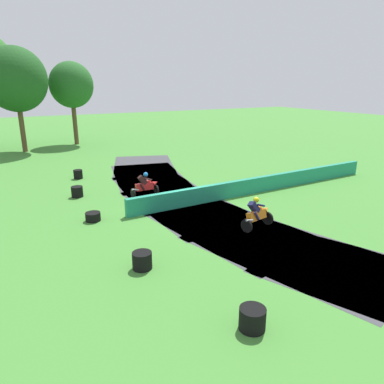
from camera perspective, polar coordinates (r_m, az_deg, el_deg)
ground_plane at (r=18.62m, az=-0.94°, el=-2.22°), size 120.00×120.00×0.00m
track_asphalt at (r=19.01m, az=1.21°, el=-1.80°), size 8.28×28.63×0.01m
safety_barrier at (r=21.41m, az=11.23°, el=1.29°), size 16.96×0.88×0.90m
motorcycle_lead_red at (r=20.11m, az=-7.43°, el=1.08°), size 1.68×0.73×1.42m
motorcycle_chase_orange at (r=15.97m, az=10.39°, el=-3.39°), size 1.67×1.01×1.43m
tire_stack_near at (r=25.03m, az=-17.74°, el=2.72°), size 0.58×0.58×0.60m
tire_stack_mid_a at (r=21.01m, az=-17.88°, el=0.05°), size 0.64×0.64×0.60m
tire_stack_mid_b at (r=17.20m, az=-15.54°, el=-3.82°), size 0.69×0.69×0.40m
tire_stack_far at (r=12.59m, az=-7.97°, el=-10.78°), size 0.68×0.68×0.60m
tire_stack_extra_a at (r=9.91m, az=9.61°, el=-19.31°), size 0.70×0.70×0.60m
tree_far_left at (r=36.48m, az=-26.36°, el=15.80°), size 5.40×5.40×9.28m
tree_behind_barrier at (r=39.19m, az=-18.71°, el=15.86°), size 4.31×4.31×8.22m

